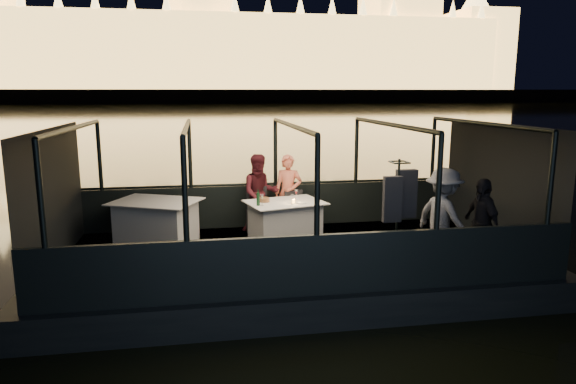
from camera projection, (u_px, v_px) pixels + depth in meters
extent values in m
plane|color=black|center=(209.00, 112.00, 86.81)|extent=(500.00, 500.00, 0.00)
cube|color=black|center=(292.00, 279.00, 9.43)|extent=(8.60, 4.40, 1.00)
cube|color=black|center=(292.00, 254.00, 9.34)|extent=(8.00, 4.00, 0.04)
cube|color=black|center=(276.00, 205.00, 11.18)|extent=(8.00, 0.08, 0.90)
cube|color=black|center=(316.00, 265.00, 7.31)|extent=(8.00, 0.08, 0.90)
cube|color=#423D33|center=(203.00, 97.00, 212.36)|extent=(400.00, 140.00, 6.00)
cube|color=white|center=(285.00, 221.00, 10.09)|extent=(1.67, 1.38, 0.77)
cube|color=white|center=(157.00, 223.00, 9.88)|extent=(1.91, 1.69, 0.84)
cube|color=black|center=(258.00, 212.00, 10.56)|extent=(0.46, 0.46, 0.93)
cube|color=black|center=(295.00, 212.00, 10.56)|extent=(0.50, 0.50, 0.86)
imported|color=#DC6D50|center=(288.00, 195.00, 10.75)|extent=(0.66, 0.54, 1.60)
imported|color=#411218|center=(260.00, 196.00, 10.65)|extent=(0.80, 0.64, 1.62)
imported|color=silver|center=(443.00, 216.00, 8.53)|extent=(0.94, 1.22, 1.66)
imported|color=black|center=(482.00, 218.00, 8.39)|extent=(0.43, 0.91, 1.51)
cylinder|color=#153A1C|center=(258.00, 198.00, 9.67)|extent=(0.09, 0.09, 0.30)
cylinder|color=brown|center=(264.00, 200.00, 10.01)|extent=(0.23, 0.23, 0.08)
cylinder|color=#FFAA3F|center=(293.00, 201.00, 9.91)|extent=(0.06, 0.06, 0.07)
cylinder|color=silver|center=(301.00, 203.00, 9.90)|extent=(0.28, 0.28, 0.01)
cylinder|color=white|center=(261.00, 200.00, 10.11)|extent=(0.34, 0.34, 0.02)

